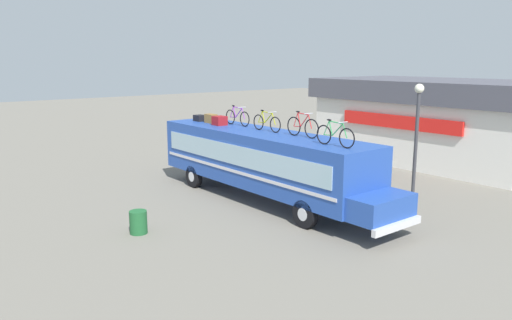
# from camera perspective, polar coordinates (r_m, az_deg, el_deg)

# --- Properties ---
(ground_plane) EXTENTS (120.00, 120.00, 0.00)m
(ground_plane) POSITION_cam_1_polar(r_m,az_deg,el_deg) (21.04, 0.50, -4.48)
(ground_plane) COLOR slate
(bus) EXTENTS (12.47, 2.55, 2.87)m
(bus) POSITION_cam_1_polar(r_m,az_deg,el_deg) (20.48, 0.88, 0.08)
(bus) COLOR #23479E
(bus) RESTS_ON ground
(luggage_bag_1) EXTENTS (0.54, 0.44, 0.29)m
(luggage_bag_1) POSITION_cam_1_polar(r_m,az_deg,el_deg) (24.06, -6.44, 4.78)
(luggage_bag_1) COLOR black
(luggage_bag_1) RESTS_ON bus
(luggage_bag_2) EXTENTS (0.60, 0.35, 0.41)m
(luggage_bag_2) POSITION_cam_1_polar(r_m,az_deg,el_deg) (23.29, -5.18, 4.74)
(luggage_bag_2) COLOR olive
(luggage_bag_2) RESTS_ON bus
(luggage_bag_3) EXTENTS (0.55, 0.52, 0.41)m
(luggage_bag_3) POSITION_cam_1_polar(r_m,az_deg,el_deg) (22.44, -4.18, 4.50)
(luggage_bag_3) COLOR maroon
(luggage_bag_3) RESTS_ON bus
(rooftop_bicycle_1) EXTENTS (1.73, 0.44, 0.89)m
(rooftop_bicycle_1) POSITION_cam_1_polar(r_m,az_deg,el_deg) (22.32, -2.15, 4.92)
(rooftop_bicycle_1) COLOR black
(rooftop_bicycle_1) RESTS_ON bus
(rooftop_bicycle_2) EXTENTS (1.72, 0.44, 0.86)m
(rooftop_bicycle_2) POSITION_cam_1_polar(r_m,az_deg,el_deg) (20.45, 1.23, 4.31)
(rooftop_bicycle_2) COLOR black
(rooftop_bicycle_2) RESTS_ON bus
(rooftop_bicycle_3) EXTENTS (1.69, 0.44, 0.97)m
(rooftop_bicycle_3) POSITION_cam_1_polar(r_m,az_deg,el_deg) (18.98, 5.33, 3.83)
(rooftop_bicycle_3) COLOR black
(rooftop_bicycle_3) RESTS_ON bus
(rooftop_bicycle_4) EXTENTS (1.72, 0.44, 0.90)m
(rooftop_bicycle_4) POSITION_cam_1_polar(r_m,az_deg,el_deg) (17.06, 9.01, 2.80)
(rooftop_bicycle_4) COLOR black
(rooftop_bicycle_4) RESTS_ON bus
(roadside_building) EXTENTS (13.20, 7.49, 4.64)m
(roadside_building) POSITION_cam_1_polar(r_m,az_deg,el_deg) (30.53, 19.81, 4.39)
(roadside_building) COLOR silver
(roadside_building) RESTS_ON ground
(trash_bin) EXTENTS (0.59, 0.59, 0.78)m
(trash_bin) POSITION_cam_1_polar(r_m,az_deg,el_deg) (17.35, -13.29, -6.93)
(trash_bin) COLOR #1E592D
(trash_bin) RESTS_ON ground
(street_lamp) EXTENTS (0.37, 0.37, 4.84)m
(street_lamp) POSITION_cam_1_polar(r_m,az_deg,el_deg) (20.60, 17.90, 3.50)
(street_lamp) COLOR #38383D
(street_lamp) RESTS_ON ground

